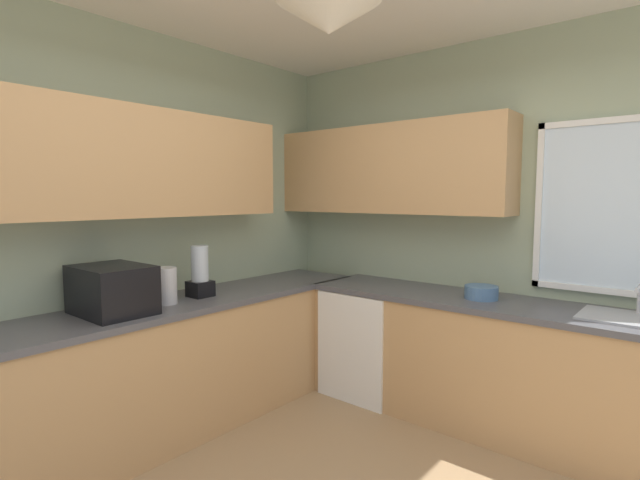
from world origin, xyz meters
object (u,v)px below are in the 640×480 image
object	(u,v)px
sink_assembly	(636,318)
dishwasher	(370,341)
kettle	(166,286)
microwave	(112,290)
bowl	(481,292)
blender_appliance	(200,274)

from	to	relation	value
sink_assembly	dishwasher	bearing A→B (deg)	-178.81
kettle	sink_assembly	distance (m)	2.83
microwave	kettle	xyz separation A→B (m)	(0.02, 0.35, -0.02)
bowl	blender_appliance	world-z (taller)	blender_appliance
dishwasher	blender_appliance	distance (m)	1.47
kettle	blender_appliance	distance (m)	0.28
microwave	sink_assembly	bearing A→B (deg)	36.83
kettle	blender_appliance	bearing A→B (deg)	94.08
microwave	sink_assembly	distance (m)	3.05
dishwasher	microwave	xyz separation A→B (m)	(-0.66, -1.79, 0.61)
dishwasher	sink_assembly	size ratio (longest dim) A/B	1.50
dishwasher	sink_assembly	bearing A→B (deg)	1.19
sink_assembly	bowl	xyz separation A→B (m)	(-0.89, -0.01, 0.03)
blender_appliance	sink_assembly	bearing A→B (deg)	26.11
bowl	blender_appliance	bearing A→B (deg)	-142.52
kettle	microwave	bearing A→B (deg)	-93.28
microwave	sink_assembly	size ratio (longest dim) A/B	0.86
sink_assembly	blender_appliance	size ratio (longest dim) A/B	1.56
sink_assembly	bowl	world-z (taller)	sink_assembly
sink_assembly	microwave	bearing A→B (deg)	-143.17
bowl	microwave	bearing A→B (deg)	-130.43
dishwasher	sink_assembly	distance (m)	1.84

